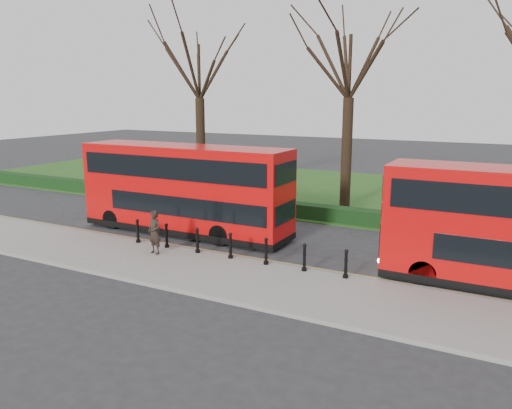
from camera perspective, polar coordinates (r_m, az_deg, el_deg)
The scene contains 12 objects.
ground at distance 21.61m, azimuth -3.28°, elevation -5.14°, with size 120.00×120.00×0.00m, color #28282B.
pavement at distance 19.22m, azimuth -7.92°, elevation -7.25°, with size 60.00×4.00×0.15m, color gray.
kerb at distance 20.78m, azimuth -4.70°, elevation -5.66°, with size 60.00×0.25×0.16m, color slate.
grass_verge at distance 34.95m, azimuth 9.46°, elevation 1.47°, with size 60.00×18.00×0.06m, color #244B19.
hedge at distance 27.36m, azimuth 4.04°, elevation -0.58°, with size 60.00×0.90×0.80m, color black.
yellow_line_outer at distance 21.04m, azimuth -4.26°, elevation -5.63°, with size 60.00×0.10×0.01m, color yellow.
yellow_line_inner at distance 21.21m, azimuth -3.98°, elevation -5.48°, with size 60.00×0.10×0.01m, color yellow.
tree_left at distance 33.43m, azimuth -6.53°, elevation 15.50°, with size 7.40×7.40×11.56m.
tree_mid at distance 29.06m, azimuth 10.70°, elevation 15.99°, with size 7.45×7.45×11.64m.
bollard_row at distance 19.85m, azimuth -2.93°, elevation -4.76°, with size 9.62×0.15×1.00m.
bus_lead at distance 23.93m, azimuth -8.20°, elevation 1.68°, with size 10.57×2.43×4.20m.
pedestrian at distance 20.70m, azimuth -11.52°, elevation -3.13°, with size 0.66×0.43×1.80m, color black.
Camera 1 is at (10.66, -17.67, 6.43)m, focal length 35.00 mm.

